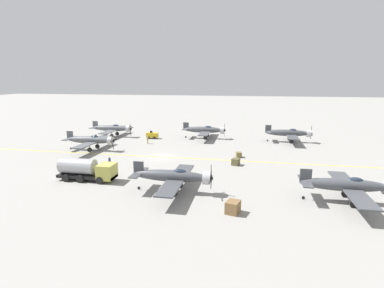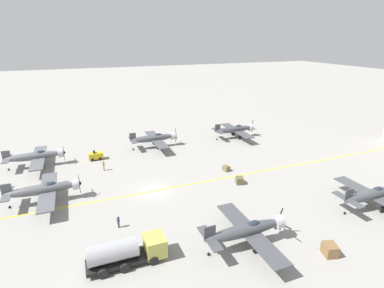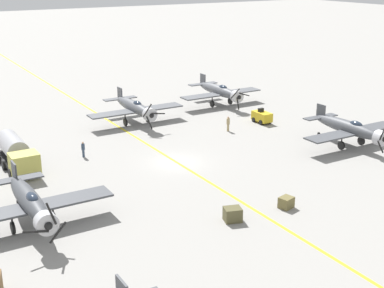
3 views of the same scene
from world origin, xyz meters
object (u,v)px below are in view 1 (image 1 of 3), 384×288
airplane_near_center (91,140)px  fuel_tanker (87,170)px  airplane_far_left (289,133)px  airplane_far_right (348,185)px  supply_crate_by_tanker (239,155)px  ground_crew_walking (110,161)px  airplane_mid_left (205,130)px  ground_crew_inspecting (148,139)px  supply_crate_outboard (233,207)px  airplane_mid_right (174,176)px  tow_tractor (152,135)px  airplane_near_left (113,128)px  supply_crate_mid_lane (236,162)px

airplane_near_center → fuel_tanker: (16.31, 8.40, -0.50)m
airplane_far_left → airplane_far_right: 33.15m
supply_crate_by_tanker → airplane_far_left: bearing=146.1°
airplane_near_center → fuel_tanker: airplane_near_center is taller
fuel_tanker → ground_crew_walking: 6.57m
airplane_far_left → airplane_mid_left: bearing=-96.5°
supply_crate_by_tanker → ground_crew_inspecting: bearing=-111.9°
ground_crew_inspecting → supply_crate_outboard: size_ratio=1.16×
airplane_far_right → airplane_mid_left: (-33.68, -21.11, -0.00)m
airplane_mid_right → tow_tractor: (-31.88, -13.35, -1.22)m
airplane_near_left → ground_crew_walking: bearing=12.1°
ground_crew_inspecting → ground_crew_walking: bearing=-0.4°
airplane_far_left → airplane_mid_left: 18.78m
supply_crate_mid_lane → airplane_near_center: bearing=-100.1°
tow_tractor → ground_crew_inspecting: 5.68m
ground_crew_walking → supply_crate_mid_lane: bearing=103.7°
supply_crate_mid_lane → supply_crate_outboard: 17.91m
airplane_far_right → supply_crate_outboard: (5.18, -12.37, -1.37)m
airplane_near_center → tow_tractor: 15.67m
airplane_far_right → airplane_near_left: size_ratio=1.00×
airplane_far_right → tow_tractor: (-31.27, -33.16, -1.22)m
supply_crate_outboard → airplane_mid_left: bearing=-167.3°
tow_tractor → airplane_mid_right: bearing=22.7°
tow_tractor → airplane_near_center: bearing=-30.0°
airplane_far_left → airplane_mid_left: size_ratio=1.00×
airplane_mid_left → tow_tractor: size_ratio=4.62×
airplane_near_center → airplane_far_right: bearing=72.3°
supply_crate_outboard → supply_crate_by_tanker: bearing=-179.3°
airplane_far_left → supply_crate_by_tanker: (15.32, -10.31, -1.56)m
airplane_near_center → supply_crate_by_tanker: airplane_near_center is taller
airplane_near_center → ground_crew_walking: (9.78, 8.49, -1.12)m
airplane_far_right → ground_crew_walking: (-7.96, -32.47, -1.12)m
ground_crew_walking → airplane_far_right: bearing=76.2°
airplane_near_center → tow_tractor: airplane_near_center is taller
airplane_near_left → fuel_tanker: (30.28, 10.59, -0.50)m
airplane_far_left → airplane_mid_left: airplane_far_left is taller
airplane_near_center → airplane_far_left: airplane_far_left is taller
airplane_near_center → fuel_tanker: bearing=32.9°
ground_crew_walking → supply_crate_mid_lane: 20.10m
airplane_far_right → airplane_mid_left: size_ratio=1.00×
airplane_mid_left → ground_crew_walking: (25.72, -11.36, -1.12)m
tow_tractor → ground_crew_walking: (23.31, 0.69, 0.10)m
fuel_tanker → ground_crew_walking: fuel_tanker is taller
airplane_near_left → ground_crew_walking: airplane_near_left is taller
airplane_near_left → airplane_mid_left: bearing=82.9°
airplane_near_center → airplane_far_right: (17.73, 40.96, 0.00)m
fuel_tanker → airplane_near_center: bearing=-152.8°
airplane_far_left → supply_crate_outboard: bearing=-19.3°
airplane_far_right → tow_tractor: 45.59m
airplane_mid_left → ground_crew_walking: bearing=-11.5°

